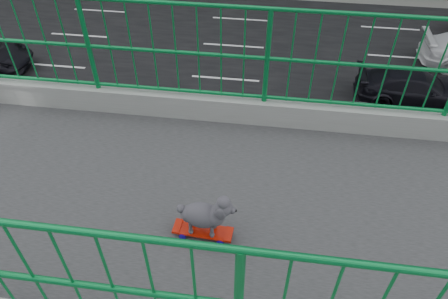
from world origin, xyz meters
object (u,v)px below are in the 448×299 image
skateboard (203,231)px  car_1 (346,130)px  poodle (205,214)px  car_7 (414,87)px

skateboard → car_1: skateboard is taller
poodle → car_7: (-12.74, 6.15, -6.64)m
skateboard → car_1: 11.90m
skateboard → poodle: 0.25m
skateboard → poodle: bearing=90.0°
skateboard → poodle: (0.00, 0.03, 0.25)m
skateboard → car_1: (-9.54, 3.23, -6.33)m
poodle → skateboard: bearing=-90.0°
poodle → car_1: size_ratio=0.12×
skateboard → car_7: bearing=157.5°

